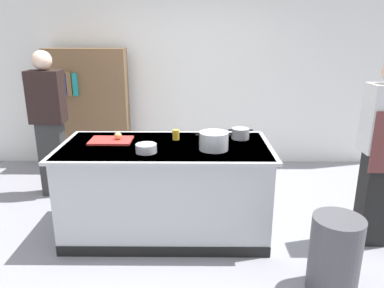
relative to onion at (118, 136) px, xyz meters
The scene contains 13 objects.
ground_plane 1.07m from the onion, 14.81° to the right, with size 10.00×10.00×0.00m, color gray.
back_wall 2.10m from the onion, 76.79° to the left, with size 6.40×0.12×3.00m, color white.
counter_island 0.69m from the onion, 14.87° to the right, with size 1.98×0.98×0.90m.
cutting_board 0.08m from the onion, behind, with size 0.40×0.28×0.02m, color red.
onion is the anchor object (origin of this frame).
stock_pot 0.95m from the onion, 15.19° to the right, with size 0.33×0.26×0.16m.
sauce_pan 1.20m from the onion, ahead, with size 0.24×0.17×0.11m.
mixing_bowl 0.46m from the onion, 46.92° to the right, with size 0.19×0.19×0.08m, color #B7BABF.
juice_cup 0.56m from the onion, ahead, with size 0.07×0.07×0.10m, color yellow.
trash_bin 2.16m from the onion, 28.73° to the right, with size 0.38×0.38×0.61m, color #4C4C51.
person_chef 2.43m from the onion, ahead, with size 0.38×0.25×1.72m.
person_guest 1.23m from the onion, 141.75° to the left, with size 0.38×0.24×1.72m.
bookshelf 1.84m from the onion, 114.24° to the left, with size 1.10×0.31×1.70m.
Camera 1 is at (0.28, -3.27, 1.93)m, focal length 34.32 mm.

